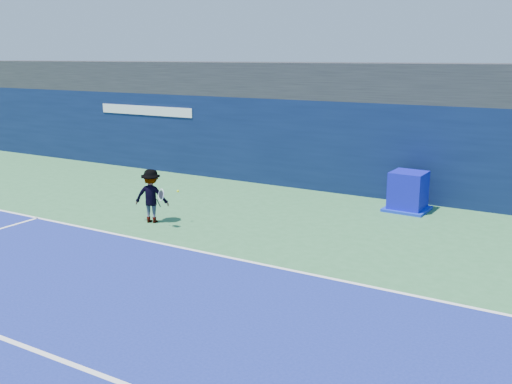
# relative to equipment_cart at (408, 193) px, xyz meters

# --- Properties ---
(ground) EXTENTS (80.00, 80.00, 0.00)m
(ground) POSITION_rel_equipment_cart_xyz_m (-3.68, -9.08, -0.52)
(ground) COLOR #32703F
(ground) RESTS_ON ground
(baseline) EXTENTS (24.00, 0.10, 0.01)m
(baseline) POSITION_rel_equipment_cart_xyz_m (-3.68, -6.08, -0.51)
(baseline) COLOR white
(baseline) RESTS_ON ground
(stadium_band) EXTENTS (36.00, 3.00, 1.20)m
(stadium_band) POSITION_rel_equipment_cart_xyz_m (-3.68, 2.42, 3.08)
(stadium_band) COLOR black
(stadium_band) RESTS_ON back_wall_assembly
(back_wall_assembly) EXTENTS (36.00, 1.03, 3.00)m
(back_wall_assembly) POSITION_rel_equipment_cart_xyz_m (-3.69, 1.42, 0.98)
(back_wall_assembly) COLOR #0A1537
(back_wall_assembly) RESTS_ON ground
(equipment_cart) EXTENTS (1.25, 1.25, 1.15)m
(equipment_cart) POSITION_rel_equipment_cart_xyz_m (0.00, 0.00, 0.00)
(equipment_cart) COLOR #0B0CA6
(equipment_cart) RESTS_ON ground
(tennis_player) EXTENTS (1.26, 0.83, 1.46)m
(tennis_player) POSITION_rel_equipment_cart_xyz_m (-5.67, -4.74, 0.21)
(tennis_player) COLOR white
(tennis_player) RESTS_ON ground
(tennis_ball) EXTENTS (0.07, 0.07, 0.07)m
(tennis_ball) POSITION_rel_equipment_cart_xyz_m (-5.00, -4.43, 0.36)
(tennis_ball) COLOR #CFE919
(tennis_ball) RESTS_ON ground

